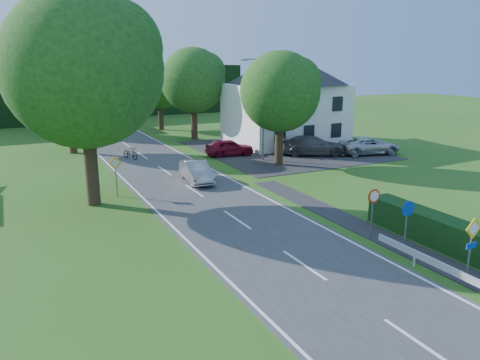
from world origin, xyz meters
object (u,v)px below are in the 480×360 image
streetlight (262,105)px  parasol (283,138)px  motorcycle (130,153)px  parked_car_grey (313,145)px  parked_car_silver_a (258,136)px  moving_car (196,171)px  parked_car_red (230,147)px  parked_car_silver_b (369,146)px

streetlight → parasol: (4.32, 3.62, -3.45)m
motorcycle → parked_car_grey: parked_car_grey is taller
streetlight → parasol: 6.61m
parked_car_silver_a → moving_car: bearing=122.1°
streetlight → parked_car_grey: bearing=-1.3°
moving_car → parasol: bearing=40.1°
parked_car_red → parasol: size_ratio=1.86×
motorcycle → parked_car_red: size_ratio=0.46×
moving_car → parked_car_silver_b: 16.74m
parked_car_silver_a → parked_car_grey: 6.91m
parked_car_silver_b → parked_car_red: bearing=80.3°
streetlight → moving_car: size_ratio=1.92×
parked_car_silver_a → parked_car_silver_b: parked_car_silver_a is taller
parked_car_red → motorcycle: bearing=81.3°
parked_car_red → parked_car_silver_b: size_ratio=0.78×
moving_car → parked_car_grey: bearing=24.2°
streetlight → parked_car_silver_b: bearing=-11.4°
streetlight → parasol: size_ratio=3.70×
parked_car_silver_b → parked_car_grey: bearing=82.2°
parked_car_silver_a → motorcycle: bearing=82.8°
streetlight → parked_car_grey: streetlight is taller
parked_car_red → parked_car_grey: size_ratio=0.73×
parked_car_grey → parked_car_silver_b: bearing=-84.7°
parked_car_grey → parasol: size_ratio=2.56×
motorcycle → parked_car_grey: (14.24, -5.33, 0.32)m
parasol → streetlight: bearing=-140.1°
streetlight → moving_car: (-7.11, -4.01, -3.74)m
parked_car_silver_a → parked_car_silver_b: bearing=-157.3°
parked_car_silver_a → streetlight: bearing=140.0°
moving_car → motorcycle: (-2.15, 9.23, -0.20)m
moving_car → parked_car_red: size_ratio=1.03×
parked_car_silver_a → parasol: (1.02, -2.97, 0.25)m
parked_car_silver_a → parked_car_silver_b: 10.52m
moving_car → parked_car_silver_a: 14.86m
parked_car_grey → parasol: (-0.66, 3.73, 0.17)m
parasol → parked_car_silver_b: bearing=-46.9°
streetlight → parked_car_silver_b: (9.49, -1.91, -3.70)m
streetlight → parked_car_grey: 6.15m
streetlight → moving_car: streetlight is taller
parked_car_red → parked_car_silver_a: bearing=-43.8°
parked_car_silver_a → parked_car_grey: (1.68, -6.70, 0.08)m
parked_car_silver_a → parked_car_silver_b: (6.19, -8.50, -0.01)m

